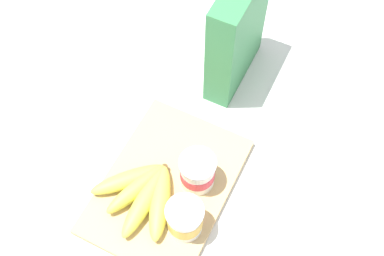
{
  "coord_description": "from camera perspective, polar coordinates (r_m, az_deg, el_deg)",
  "views": [
    {
      "loc": [
        0.35,
        0.23,
        0.97
      ],
      "look_at": [
        -0.12,
        0.0,
        0.07
      ],
      "focal_mm": 45.46,
      "sensor_mm": 36.0,
      "label": 1
    }
  ],
  "objects": [
    {
      "name": "ground_plane",
      "position": [
        1.05,
        -2.94,
        -6.97
      ],
      "size": [
        2.4,
        2.4,
        0.0
      ],
      "primitive_type": "plane",
      "color": "silver"
    },
    {
      "name": "banana_bunch",
      "position": [
        1.01,
        -5.74,
        -7.67
      ],
      "size": [
        0.19,
        0.2,
        0.04
      ],
      "color": "#DCD64A",
      "rests_on": "cutting_board"
    },
    {
      "name": "yogurt_cup_front",
      "position": [
        1.0,
        0.65,
        -5.16
      ],
      "size": [
        0.08,
        0.08,
        0.09
      ],
      "color": "white",
      "rests_on": "cutting_board"
    },
    {
      "name": "cereal_box",
      "position": [
        1.1,
        5.07,
        11.08
      ],
      "size": [
        0.21,
        0.06,
        0.28
      ],
      "primitive_type": "cube",
      "rotation": [
        0.0,
        0.0,
        3.15
      ],
      "color": "#38844C",
      "rests_on": "ground_plane"
    },
    {
      "name": "cutting_board",
      "position": [
        1.05,
        -2.97,
        -6.77
      ],
      "size": [
        0.36,
        0.25,
        0.02
      ],
      "primitive_type": "cube",
      "color": "tan",
      "rests_on": "ground_plane"
    },
    {
      "name": "yogurt_cup_back",
      "position": [
        0.96,
        -0.84,
        -10.63
      ],
      "size": [
        0.08,
        0.08,
        0.09
      ],
      "color": "white",
      "rests_on": "cutting_board"
    }
  ]
}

